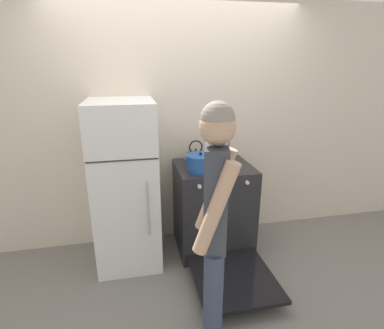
{
  "coord_description": "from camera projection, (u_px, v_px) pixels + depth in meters",
  "views": [
    {
      "loc": [
        -0.51,
        -3.1,
        1.91
      ],
      "look_at": [
        0.04,
        -0.48,
        1.01
      ],
      "focal_mm": 28.0,
      "sensor_mm": 36.0,
      "label": 1
    }
  ],
  "objects": [
    {
      "name": "ground_plane",
      "position": [
        181.0,
        233.0,
        3.58
      ],
      "size": [
        14.0,
        14.0,
        0.0
      ],
      "primitive_type": "plane",
      "color": "slate"
    },
    {
      "name": "wall_back",
      "position": [
        179.0,
        127.0,
        3.2
      ],
      "size": [
        10.0,
        0.06,
        2.55
      ],
      "color": "beige",
      "rests_on": "ground_plane"
    },
    {
      "name": "refrigerator",
      "position": [
        126.0,
        185.0,
        2.89
      ],
      "size": [
        0.6,
        0.72,
        1.61
      ],
      "color": "white",
      "rests_on": "ground_plane"
    },
    {
      "name": "stove_range",
      "position": [
        214.0,
        209.0,
        3.15
      ],
      "size": [
        0.76,
        1.41,
        0.93
      ],
      "color": "#232326",
      "rests_on": "ground_plane"
    },
    {
      "name": "dutch_oven_pot",
      "position": [
        201.0,
        163.0,
        2.86
      ],
      "size": [
        0.32,
        0.27,
        0.19
      ],
      "color": "#1E4C9E",
      "rests_on": "stove_range"
    },
    {
      "name": "tea_kettle",
      "position": [
        196.0,
        156.0,
        3.11
      ],
      "size": [
        0.23,
        0.19,
        0.24
      ],
      "color": "black",
      "rests_on": "stove_range"
    },
    {
      "name": "utensil_jar",
      "position": [
        228.0,
        154.0,
        3.18
      ],
      "size": [
        0.08,
        0.08,
        0.27
      ],
      "color": "#B7BABF",
      "rests_on": "stove_range"
    },
    {
      "name": "person",
      "position": [
        215.0,
        226.0,
        1.8
      ],
      "size": [
        0.34,
        0.4,
        1.73
      ],
      "rotation": [
        0.0,
        0.0,
        1.3
      ],
      "color": "#38425B",
      "rests_on": "ground_plane"
    }
  ]
}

